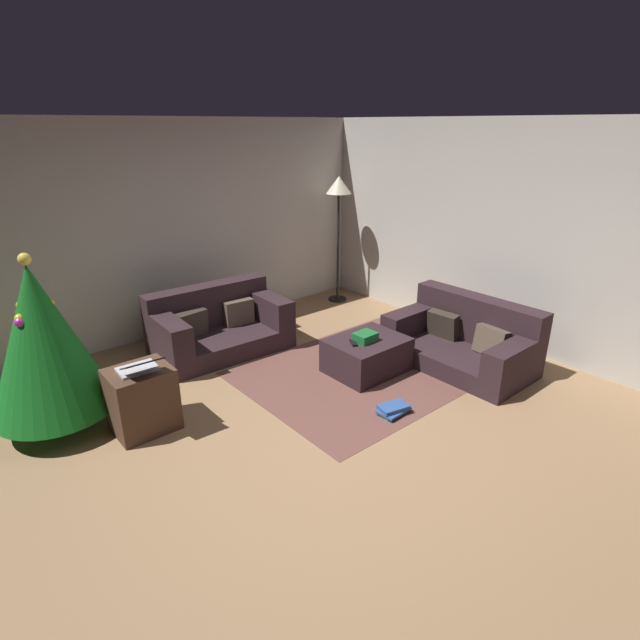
{
  "coord_description": "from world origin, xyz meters",
  "views": [
    {
      "loc": [
        -2.26,
        -2.73,
        2.53
      ],
      "look_at": [
        0.64,
        0.71,
        0.75
      ],
      "focal_mm": 28.08,
      "sensor_mm": 36.0,
      "label": 1
    }
  ],
  "objects_px": {
    "side_table": "(142,400)",
    "laptop": "(139,367)",
    "christmas_tree": "(42,340)",
    "gift_box": "(365,337)",
    "tv_remote": "(353,343)",
    "couch_right": "(465,340)",
    "book_stack": "(393,409)",
    "corner_lamp": "(339,195)",
    "ottoman": "(367,355)",
    "couch_left": "(218,326)"
  },
  "relations": [
    {
      "from": "couch_right",
      "to": "ottoman",
      "type": "relative_size",
      "value": 1.93
    },
    {
      "from": "couch_left",
      "to": "couch_right",
      "type": "relative_size",
      "value": 1.0
    },
    {
      "from": "gift_box",
      "to": "laptop",
      "type": "bearing_deg",
      "value": 169.09
    },
    {
      "from": "tv_remote",
      "to": "ottoman",
      "type": "bearing_deg",
      "value": 27.32
    },
    {
      "from": "tv_remote",
      "to": "christmas_tree",
      "type": "height_order",
      "value": "christmas_tree"
    },
    {
      "from": "side_table",
      "to": "corner_lamp",
      "type": "xyz_separation_m",
      "value": [
        3.62,
        1.48,
        1.28
      ]
    },
    {
      "from": "gift_box",
      "to": "book_stack",
      "type": "relative_size",
      "value": 0.74
    },
    {
      "from": "gift_box",
      "to": "tv_remote",
      "type": "xyz_separation_m",
      "value": [
        -0.14,
        0.03,
        -0.04
      ]
    },
    {
      "from": "couch_left",
      "to": "side_table",
      "type": "distance_m",
      "value": 1.72
    },
    {
      "from": "laptop",
      "to": "book_stack",
      "type": "relative_size",
      "value": 1.35
    },
    {
      "from": "christmas_tree",
      "to": "laptop",
      "type": "xyz_separation_m",
      "value": [
        0.57,
        -0.58,
        -0.21
      ]
    },
    {
      "from": "ottoman",
      "to": "side_table",
      "type": "relative_size",
      "value": 1.4
    },
    {
      "from": "couch_left",
      "to": "christmas_tree",
      "type": "relative_size",
      "value": 0.98
    },
    {
      "from": "laptop",
      "to": "couch_right",
      "type": "bearing_deg",
      "value": -16.58
    },
    {
      "from": "gift_box",
      "to": "tv_remote",
      "type": "relative_size",
      "value": 1.42
    },
    {
      "from": "book_stack",
      "to": "couch_left",
      "type": "bearing_deg",
      "value": 102.3
    },
    {
      "from": "couch_left",
      "to": "corner_lamp",
      "type": "distance_m",
      "value": 2.64
    },
    {
      "from": "couch_right",
      "to": "christmas_tree",
      "type": "relative_size",
      "value": 0.98
    },
    {
      "from": "couch_left",
      "to": "couch_right",
      "type": "height_order",
      "value": "couch_left"
    },
    {
      "from": "ottoman",
      "to": "christmas_tree",
      "type": "distance_m",
      "value": 3.09
    },
    {
      "from": "couch_right",
      "to": "tv_remote",
      "type": "relative_size",
      "value": 9.74
    },
    {
      "from": "tv_remote",
      "to": "gift_box",
      "type": "bearing_deg",
      "value": 19.15
    },
    {
      "from": "tv_remote",
      "to": "corner_lamp",
      "type": "bearing_deg",
      "value": 81.84
    },
    {
      "from": "couch_right",
      "to": "book_stack",
      "type": "xyz_separation_m",
      "value": [
        -1.4,
        -0.22,
        -0.23
      ]
    },
    {
      "from": "ottoman",
      "to": "gift_box",
      "type": "distance_m",
      "value": 0.24
    },
    {
      "from": "gift_box",
      "to": "book_stack",
      "type": "distance_m",
      "value": 0.93
    },
    {
      "from": "side_table",
      "to": "gift_box",
      "type": "bearing_deg",
      "value": -12.49
    },
    {
      "from": "christmas_tree",
      "to": "book_stack",
      "type": "distance_m",
      "value": 3.11
    },
    {
      "from": "gift_box",
      "to": "laptop",
      "type": "distance_m",
      "value": 2.29
    },
    {
      "from": "ottoman",
      "to": "tv_remote",
      "type": "relative_size",
      "value": 5.05
    },
    {
      "from": "book_stack",
      "to": "corner_lamp",
      "type": "bearing_deg",
      "value": 57.19
    },
    {
      "from": "couch_left",
      "to": "couch_right",
      "type": "bearing_deg",
      "value": 134.25
    },
    {
      "from": "couch_right",
      "to": "corner_lamp",
      "type": "relative_size",
      "value": 0.85
    },
    {
      "from": "laptop",
      "to": "corner_lamp",
      "type": "distance_m",
      "value": 4.05
    },
    {
      "from": "tv_remote",
      "to": "side_table",
      "type": "distance_m",
      "value": 2.14
    },
    {
      "from": "side_table",
      "to": "laptop",
      "type": "relative_size",
      "value": 1.39
    },
    {
      "from": "couch_left",
      "to": "christmas_tree",
      "type": "height_order",
      "value": "christmas_tree"
    },
    {
      "from": "ottoman",
      "to": "book_stack",
      "type": "bearing_deg",
      "value": -118.7
    },
    {
      "from": "tv_remote",
      "to": "christmas_tree",
      "type": "bearing_deg",
      "value": -170.34
    },
    {
      "from": "gift_box",
      "to": "christmas_tree",
      "type": "distance_m",
      "value": 3.01
    },
    {
      "from": "christmas_tree",
      "to": "book_stack",
      "type": "height_order",
      "value": "christmas_tree"
    },
    {
      "from": "corner_lamp",
      "to": "book_stack",
      "type": "bearing_deg",
      "value": -122.81
    },
    {
      "from": "christmas_tree",
      "to": "side_table",
      "type": "height_order",
      "value": "christmas_tree"
    },
    {
      "from": "christmas_tree",
      "to": "laptop",
      "type": "distance_m",
      "value": 0.84
    },
    {
      "from": "side_table",
      "to": "christmas_tree",
      "type": "bearing_deg",
      "value": 137.5
    },
    {
      "from": "side_table",
      "to": "corner_lamp",
      "type": "distance_m",
      "value": 4.12
    },
    {
      "from": "tv_remote",
      "to": "book_stack",
      "type": "distance_m",
      "value": 0.89
    },
    {
      "from": "couch_left",
      "to": "couch_right",
      "type": "distance_m",
      "value": 2.85
    },
    {
      "from": "couch_left",
      "to": "tv_remote",
      "type": "relative_size",
      "value": 9.73
    },
    {
      "from": "christmas_tree",
      "to": "couch_right",
      "type": "bearing_deg",
      "value": -22.12
    }
  ]
}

